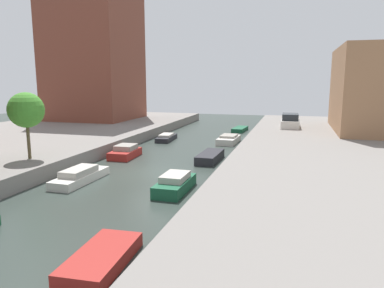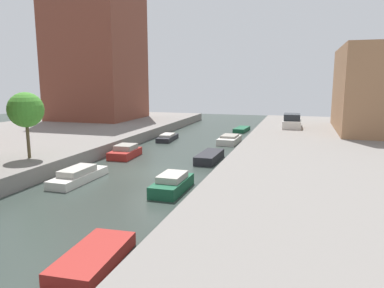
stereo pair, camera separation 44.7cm
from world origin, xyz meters
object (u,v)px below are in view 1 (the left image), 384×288
at_px(moored_boat_right_2, 175,184).
at_px(moored_boat_right_5, 240,129).
at_px(street_tree_2, 26,110).
at_px(moored_boat_left_2, 80,176).
at_px(moored_boat_right_3, 210,157).
at_px(moored_boat_left_3, 125,152).
at_px(moored_boat_left_4, 166,138).
at_px(apartment_tower_far, 94,47).
at_px(moored_boat_right_4, 229,139).
at_px(moored_boat_right_1, 102,258).
at_px(parked_car, 290,121).

distance_m(moored_boat_right_2, moored_boat_right_5, 24.62).
distance_m(street_tree_2, moored_boat_right_5, 25.95).
bearing_deg(moored_boat_left_2, moored_boat_right_3, 51.13).
xyz_separation_m(moored_boat_right_2, moored_boat_right_3, (0.14, 7.85, -0.10)).
height_order(street_tree_2, moored_boat_left_3, street_tree_2).
distance_m(moored_boat_left_2, moored_boat_left_4, 15.67).
bearing_deg(apartment_tower_far, moored_boat_right_4, -23.10).
xyz_separation_m(moored_boat_left_3, moored_boat_right_1, (6.84, -15.58, -0.17)).
distance_m(apartment_tower_far, moored_boat_left_4, 18.17).
distance_m(moored_boat_right_1, moored_boat_right_3, 16.15).
height_order(moored_boat_left_2, moored_boat_left_3, moored_boat_left_3).
distance_m(parked_car, moored_boat_left_4, 13.50).
distance_m(apartment_tower_far, moored_boat_right_2, 32.29).
height_order(moored_boat_left_2, moored_boat_right_2, moored_boat_right_2).
relative_size(street_tree_2, moored_boat_left_4, 1.08).
relative_size(apartment_tower_far, moored_boat_right_4, 4.73).
bearing_deg(moored_boat_right_3, moored_boat_right_2, -90.99).
distance_m(street_tree_2, moored_boat_right_3, 13.00).
distance_m(moored_boat_right_1, moored_boat_right_5, 32.91).
bearing_deg(moored_boat_right_1, moored_boat_right_2, 91.78).
distance_m(moored_boat_right_1, moored_boat_right_4, 24.34).
distance_m(parked_car, moored_boat_left_3, 19.23).
relative_size(street_tree_2, moored_boat_right_1, 1.22).
xyz_separation_m(apartment_tower_far, street_tree_2, (8.77, -23.15, -6.03)).
xyz_separation_m(moored_boat_left_2, moored_boat_right_4, (6.11, 15.85, -0.01)).
height_order(moored_boat_left_3, moored_boat_right_4, moored_boat_left_3).
bearing_deg(moored_boat_left_4, parked_car, 27.53).
relative_size(moored_boat_left_2, moored_boat_right_5, 1.19).
xyz_separation_m(apartment_tower_far, moored_boat_right_2, (19.03, -24.19, -9.74)).
xyz_separation_m(moored_boat_right_2, moored_boat_right_5, (-0.12, 24.62, -0.19)).
height_order(parked_car, moored_boat_right_2, parked_car).
height_order(apartment_tower_far, street_tree_2, apartment_tower_far).
bearing_deg(parked_car, moored_boat_right_5, 156.20).
relative_size(moored_boat_left_4, moored_boat_right_1, 1.13).
bearing_deg(moored_boat_right_5, moored_boat_left_3, -110.45).
distance_m(moored_boat_left_4, moored_boat_right_3, 10.24).
height_order(street_tree_2, moored_boat_right_5, street_tree_2).
height_order(apartment_tower_far, moored_boat_left_2, apartment_tower_far).
xyz_separation_m(parked_car, moored_boat_left_4, (-11.91, -6.21, -1.33)).
bearing_deg(moored_boat_right_4, apartment_tower_far, 156.90).
bearing_deg(moored_boat_left_2, street_tree_2, 168.50).
xyz_separation_m(street_tree_2, moored_boat_left_3, (3.68, 6.23, -3.71)).
xyz_separation_m(moored_boat_left_2, moored_boat_left_4, (-0.21, 15.67, -0.08)).
bearing_deg(moored_boat_right_3, moored_boat_left_3, -175.14).
height_order(moored_boat_right_2, moored_boat_right_3, moored_boat_right_2).
xyz_separation_m(street_tree_2, moored_boat_right_3, (10.40, 6.81, -3.81)).
distance_m(moored_boat_right_2, moored_boat_right_4, 16.04).
height_order(parked_car, moored_boat_left_4, parked_car).
bearing_deg(moored_boat_left_4, moored_boat_right_1, -74.91).
bearing_deg(moored_boat_right_3, apartment_tower_far, 139.56).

